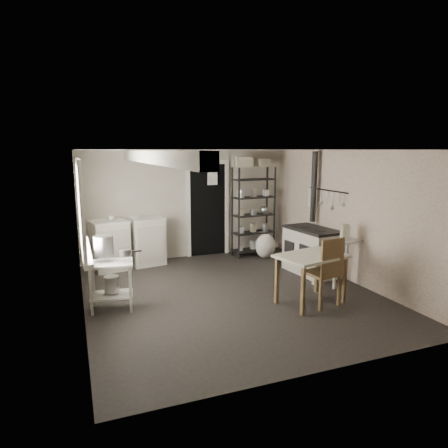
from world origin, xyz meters
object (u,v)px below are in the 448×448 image
object	(u,v)px
stove	(312,250)
flour_sack	(266,247)
shelf_rack	(253,213)
work_table	(311,279)
prep_table	(111,283)
chair	(321,273)
stockpot	(104,246)
base_cabinets	(128,244)

from	to	relation	value
stove	flour_sack	world-z (taller)	stove
shelf_rack	work_table	bearing A→B (deg)	-102.55
shelf_rack	stove	bearing A→B (deg)	-78.79
work_table	prep_table	bearing A→B (deg)	164.06
prep_table	shelf_rack	world-z (taller)	shelf_rack
chair	flour_sack	xyz separation A→B (m)	(0.41, 2.65, -0.24)
chair	stove	bearing A→B (deg)	52.45
shelf_rack	stockpot	bearing A→B (deg)	-153.80
base_cabinets	chair	bearing A→B (deg)	-62.25
stockpot	flour_sack	world-z (taller)	stockpot
base_cabinets	stove	distance (m)	3.58
prep_table	shelf_rack	distance (m)	3.89
base_cabinets	shelf_rack	world-z (taller)	shelf_rack
flour_sack	shelf_rack	bearing A→B (deg)	112.18
shelf_rack	flour_sack	size ratio (longest dim) A/B	3.66
shelf_rack	stove	xyz separation A→B (m)	(0.46, -1.61, -0.51)
work_table	chair	distance (m)	0.19
base_cabinets	prep_table	bearing A→B (deg)	-114.37
stove	flour_sack	size ratio (longest dim) A/B	2.07
stove	work_table	distance (m)	1.55
base_cabinets	shelf_rack	size ratio (longest dim) A/B	0.75
prep_table	stockpot	xyz separation A→B (m)	(-0.07, 0.10, 0.54)
base_cabinets	shelf_rack	distance (m)	2.74
work_table	stockpot	bearing A→B (deg)	162.62
shelf_rack	chair	world-z (taller)	shelf_rack
chair	flour_sack	bearing A→B (deg)	71.56
stockpot	shelf_rack	size ratio (longest dim) A/B	0.15
stockpot	stove	distance (m)	3.82
base_cabinets	flour_sack	distance (m)	2.88
prep_table	base_cabinets	world-z (taller)	base_cabinets
base_cabinets	work_table	size ratio (longest dim) A/B	1.47
prep_table	chair	bearing A→B (deg)	-17.04
base_cabinets	work_table	xyz separation A→B (m)	(2.30, -2.98, -0.08)
stockpot	stove	size ratio (longest dim) A/B	0.27
shelf_rack	prep_table	bearing A→B (deg)	-151.97
stove	chair	size ratio (longest dim) A/B	1.04
prep_table	work_table	bearing A→B (deg)	-15.94
base_cabinets	stove	xyz separation A→B (m)	(3.16, -1.69, -0.02)
work_table	flour_sack	size ratio (longest dim) A/B	1.88
stove	chair	distance (m)	1.57
base_cabinets	shelf_rack	bearing A→B (deg)	-12.27
stockpot	stove	world-z (taller)	stockpot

